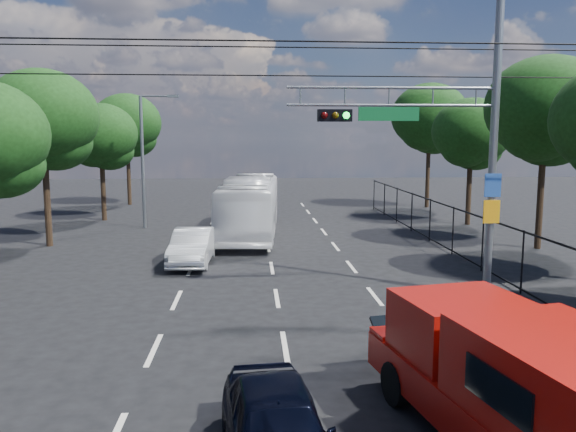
{
  "coord_description": "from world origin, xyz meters",
  "views": [
    {
      "loc": [
        -0.76,
        -8.44,
        4.78
      ],
      "look_at": [
        0.2,
        5.88,
        2.8
      ],
      "focal_mm": 35.0,
      "sensor_mm": 36.0,
      "label": 1
    }
  ],
  "objects": [
    {
      "name": "lane_markings",
      "position": [
        -0.0,
        14.0,
        0.01
      ],
      "size": [
        6.12,
        38.0,
        0.01
      ],
      "color": "beige",
      "rests_on": "ground"
    },
    {
      "name": "signal_mast",
      "position": [
        5.28,
        7.99,
        5.24
      ],
      "size": [
        6.43,
        0.39,
        9.5
      ],
      "color": "slate",
      "rests_on": "ground"
    },
    {
      "name": "streetlight_left",
      "position": [
        -6.33,
        22.0,
        3.94
      ],
      "size": [
        2.09,
        0.22,
        7.08
      ],
      "color": "slate",
      "rests_on": "ground"
    },
    {
      "name": "utility_wires",
      "position": [
        0.0,
        8.83,
        7.23
      ],
      "size": [
        22.0,
        5.04,
        0.74
      ],
      "color": "black",
      "rests_on": "ground"
    },
    {
      "name": "fence_right",
      "position": [
        7.6,
        12.17,
        1.03
      ],
      "size": [
        0.06,
        34.03,
        2.0
      ],
      "color": "black",
      "rests_on": "ground"
    },
    {
      "name": "tree_right_c",
      "position": [
        11.82,
        15.02,
        5.73
      ],
      "size": [
        5.1,
        5.1,
        8.29
      ],
      "color": "black",
      "rests_on": "ground"
    },
    {
      "name": "tree_right_d",
      "position": [
        11.42,
        22.02,
        4.85
      ],
      "size": [
        4.32,
        4.32,
        7.02
      ],
      "color": "black",
      "rests_on": "ground"
    },
    {
      "name": "tree_right_e",
      "position": [
        11.62,
        30.02,
        5.94
      ],
      "size": [
        5.28,
        5.28,
        8.58
      ],
      "color": "black",
      "rests_on": "ground"
    },
    {
      "name": "tree_left_c",
      "position": [
        -9.78,
        17.02,
        5.4
      ],
      "size": [
        4.8,
        4.8,
        7.8
      ],
      "color": "black",
      "rests_on": "ground"
    },
    {
      "name": "tree_left_d",
      "position": [
        -9.38,
        25.02,
        4.72
      ],
      "size": [
        4.2,
        4.2,
        6.83
      ],
      "color": "black",
      "rests_on": "ground"
    },
    {
      "name": "tree_left_e",
      "position": [
        -9.58,
        33.02,
        5.53
      ],
      "size": [
        4.92,
        4.92,
        7.99
      ],
      "color": "black",
      "rests_on": "ground"
    },
    {
      "name": "red_pickup",
      "position": [
        3.14,
        -0.62,
        1.18
      ],
      "size": [
        3.18,
        6.19,
        2.2
      ],
      "color": "black",
      "rests_on": "ground"
    },
    {
      "name": "navy_hatchback",
      "position": [
        -0.42,
        -0.93,
        0.64
      ],
      "size": [
        1.86,
        3.87,
        1.28
      ],
      "primitive_type": "imported",
      "rotation": [
        0.0,
        0.0,
        0.1
      ],
      "color": "black",
      "rests_on": "ground"
    },
    {
      "name": "white_bus",
      "position": [
        -0.79,
        19.31,
        1.47
      ],
      "size": [
        3.17,
        10.67,
        2.93
      ],
      "primitive_type": "imported",
      "rotation": [
        0.0,
        0.0,
        -0.07
      ],
      "color": "white",
      "rests_on": "ground"
    },
    {
      "name": "white_van",
      "position": [
        -3.02,
        12.98,
        0.67
      ],
      "size": [
        1.58,
        4.11,
        1.34
      ],
      "primitive_type": "imported",
      "rotation": [
        0.0,
        0.0,
        -0.04
      ],
      "color": "silver",
      "rests_on": "ground"
    }
  ]
}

